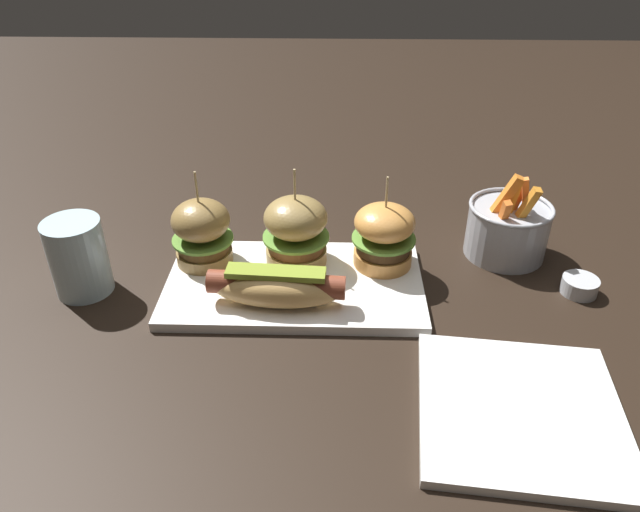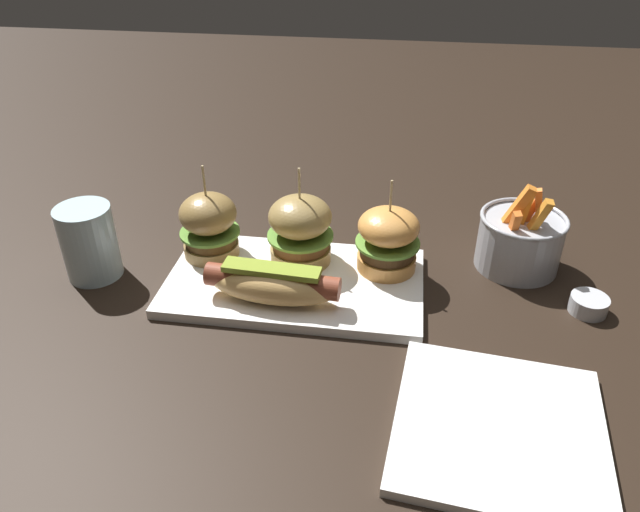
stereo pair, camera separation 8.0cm
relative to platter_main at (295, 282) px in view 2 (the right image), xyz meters
The scene contains 10 objects.
ground_plane 0.01m from the platter_main, ahead, with size 3.00×3.00×0.00m, color black.
platter_main is the anchor object (origin of this frame).
hot_dog 0.07m from the platter_main, 109.79° to the right, with size 0.18×0.07×0.05m.
slider_left 0.15m from the platter_main, 161.16° to the left, with size 0.09×0.09×0.14m.
slider_center 0.08m from the platter_main, 93.34° to the left, with size 0.09×0.09×0.15m.
slider_right 0.14m from the platter_main, 20.14° to the left, with size 0.09×0.09×0.14m.
fries_bucket 0.33m from the platter_main, 17.60° to the left, with size 0.12×0.12×0.14m.
sauce_ramekin 0.39m from the platter_main, ahead, with size 0.05×0.05×0.02m.
side_plate 0.34m from the platter_main, 41.45° to the right, with size 0.21×0.21×0.01m, color white.
water_glass 0.29m from the platter_main, behind, with size 0.08×0.08×0.11m, color silver.
Camera 2 is at (0.13, -0.67, 0.49)m, focal length 33.47 mm.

